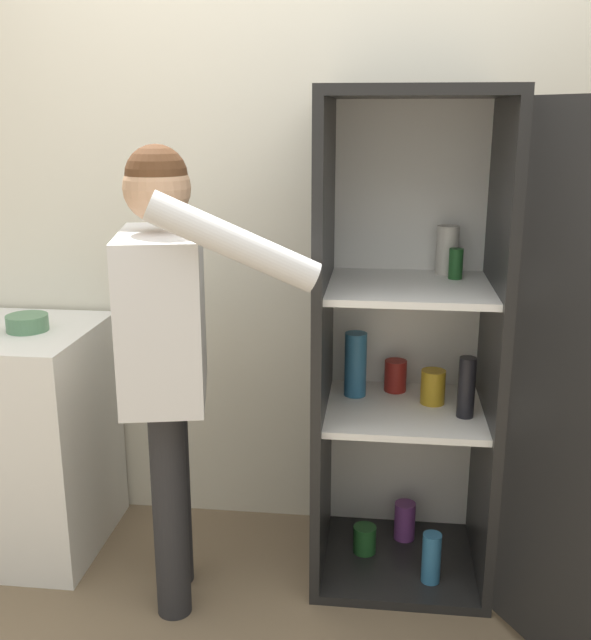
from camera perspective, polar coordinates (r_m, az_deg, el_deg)
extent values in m
cube|color=silver|center=(2.94, 0.86, 7.73)|extent=(7.00, 0.06, 2.55)
cube|color=black|center=(3.04, 7.82, -17.59)|extent=(0.63, 0.58, 0.04)
cube|color=black|center=(2.56, 9.28, 16.79)|extent=(0.63, 0.58, 0.04)
cube|color=white|center=(2.94, 8.36, -0.35)|extent=(0.63, 0.03, 1.69)
cube|color=black|center=(2.68, 2.13, -1.74)|extent=(0.04, 0.58, 1.69)
cube|color=black|center=(2.70, 14.79, -2.12)|extent=(0.03, 0.58, 1.69)
cube|color=white|center=(2.76, 8.29, -6.82)|extent=(0.56, 0.51, 0.02)
cube|color=white|center=(2.62, 8.67, 2.46)|extent=(0.56, 0.51, 0.02)
cylinder|color=#1E5123|center=(3.01, 5.29, -16.29)|extent=(0.09, 0.09, 0.11)
cylinder|color=maroon|center=(2.89, 7.62, -4.23)|extent=(0.08, 0.08, 0.12)
cylinder|color=teal|center=(2.86, 10.31, -17.40)|extent=(0.07, 0.07, 0.19)
cylinder|color=black|center=(2.67, 12.90, -5.03)|extent=(0.06, 0.06, 0.22)
cylinder|color=#1E5123|center=(2.72, 12.11, 4.22)|extent=(0.05, 0.05, 0.11)
cylinder|color=#723884|center=(3.10, 8.32, -14.89)|extent=(0.08, 0.08, 0.15)
cylinder|color=beige|center=(2.79, 11.49, 5.24)|extent=(0.08, 0.08, 0.18)
cylinder|color=teal|center=(2.81, 4.59, -3.39)|extent=(0.08, 0.08, 0.24)
cylinder|color=#B78C1E|center=(2.79, 10.43, -5.03)|extent=(0.09, 0.09, 0.13)
cylinder|color=#262628|center=(2.78, -9.26, -12.32)|extent=(0.12, 0.12, 0.77)
cylinder|color=#262628|center=(2.62, -9.53, -14.22)|extent=(0.12, 0.12, 0.77)
cube|color=silver|center=(2.45, -10.06, 0.31)|extent=(0.35, 0.50, 0.54)
sphere|color=tan|center=(2.38, -10.52, 9.85)|extent=(0.21, 0.21, 0.21)
sphere|color=#4C2D19|center=(2.38, -10.57, 10.74)|extent=(0.19, 0.19, 0.19)
cylinder|color=silver|center=(2.71, -9.61, 1.17)|extent=(0.09, 0.09, 0.51)
cylinder|color=silver|center=(2.13, -4.74, 5.91)|extent=(0.51, 0.20, 0.30)
cube|color=white|center=(3.17, -21.29, -8.37)|extent=(0.75, 0.61, 0.89)
cylinder|color=#517F5B|center=(2.95, -19.76, -0.20)|extent=(0.15, 0.15, 0.06)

